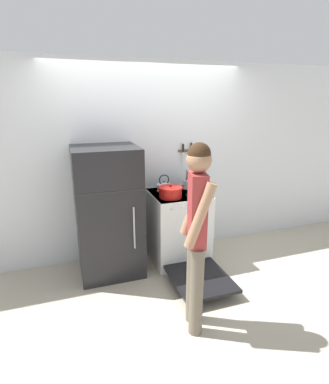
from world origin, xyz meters
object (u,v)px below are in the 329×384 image
object	(u,v)px
tea_kettle	(164,186)
utensil_jar	(187,184)
refrigerator	(108,212)
dutch_oven_pot	(170,192)
stove_range	(179,228)
person	(197,230)

from	to	relation	value
tea_kettle	utensil_jar	world-z (taller)	utensil_jar
refrigerator	dutch_oven_pot	world-z (taller)	refrigerator
utensil_jar	tea_kettle	bearing A→B (deg)	-178.71
dutch_oven_pot	tea_kettle	xyz separation A→B (m)	(0.01, 0.28, -0.00)
stove_range	person	distance (m)	1.37
refrigerator	tea_kettle	world-z (taller)	refrigerator
refrigerator	stove_range	xyz separation A→B (m)	(0.90, -0.03, -0.32)
stove_range	dutch_oven_pot	distance (m)	0.56
stove_range	utensil_jar	xyz separation A→B (m)	(0.18, 0.18, 0.53)
dutch_oven_pot	stove_range	bearing A→B (deg)	32.50
dutch_oven_pot	utensil_jar	world-z (taller)	utensil_jar
utensil_jar	person	world-z (taller)	person
utensil_jar	person	bearing A→B (deg)	-109.42
refrigerator	stove_range	size ratio (longest dim) A/B	1.09
refrigerator	tea_kettle	size ratio (longest dim) A/B	6.91
dutch_oven_pot	tea_kettle	world-z (taller)	tea_kettle
stove_range	utensil_jar	distance (m)	0.59
person	tea_kettle	bearing A→B (deg)	7.15
refrigerator	dutch_oven_pot	distance (m)	0.79
stove_range	utensil_jar	size ratio (longest dim) A/B	5.59
refrigerator	dutch_oven_pot	bearing A→B (deg)	-10.22
refrigerator	dutch_oven_pot	size ratio (longest dim) A/B	4.73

